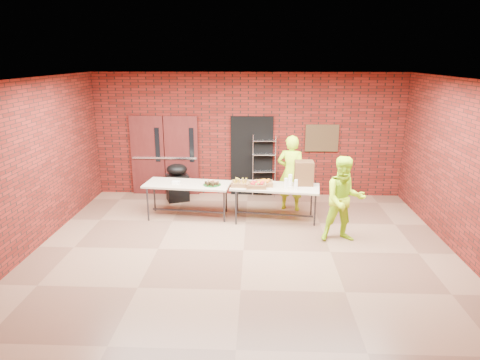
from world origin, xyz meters
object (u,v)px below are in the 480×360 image
(table_left, at_px, (188,186))
(covered_grill, at_px, (177,182))
(wire_rack, at_px, (264,166))
(coffee_dispenser, at_px, (304,173))
(volunteer_woman, at_px, (291,173))
(volunteer_man, at_px, (344,200))
(table_right, at_px, (275,189))

(table_left, xyz_separation_m, covered_grill, (-0.45, 1.12, -0.24))
(wire_rack, height_order, coffee_dispenser, wire_rack)
(wire_rack, height_order, volunteer_woman, volunteer_woman)
(table_left, distance_m, coffee_dispenser, 2.65)
(wire_rack, distance_m, coffee_dispenser, 1.78)
(coffee_dispenser, xyz_separation_m, volunteer_man, (0.67, -1.23, -0.20))
(table_left, height_order, table_right, table_right)
(wire_rack, bearing_deg, covered_grill, -173.09)
(covered_grill, bearing_deg, wire_rack, -10.42)
(volunteer_woman, bearing_deg, table_right, 75.30)
(table_right, relative_size, coffee_dispenser, 3.77)
(wire_rack, height_order, covered_grill, wire_rack)
(table_left, distance_m, volunteer_man, 3.52)
(table_left, bearing_deg, volunteer_man, -13.77)
(volunteer_woman, bearing_deg, covered_grill, 3.38)
(wire_rack, bearing_deg, volunteer_man, -64.82)
(wire_rack, distance_m, table_left, 2.35)
(wire_rack, bearing_deg, table_left, -142.69)
(volunteer_woman, bearing_deg, wire_rack, -42.90)
(table_left, relative_size, table_right, 0.99)
(covered_grill, distance_m, volunteer_woman, 2.92)
(table_left, xyz_separation_m, table_right, (1.99, -0.14, 0.00))
(volunteer_woman, bearing_deg, coffee_dispenser, 127.15)
(table_right, distance_m, volunteer_man, 1.70)
(covered_grill, relative_size, volunteer_woman, 0.53)
(wire_rack, xyz_separation_m, coffee_dispenser, (0.87, -1.53, 0.25))
(volunteer_man, bearing_deg, coffee_dispenser, 113.38)
(table_left, xyz_separation_m, volunteer_woman, (2.39, 0.58, 0.18))
(table_left, xyz_separation_m, coffee_dispenser, (2.63, 0.01, 0.34))
(table_left, bearing_deg, covered_grill, 118.33)
(table_left, bearing_deg, table_right, 2.42)
(table_right, distance_m, covered_grill, 2.76)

